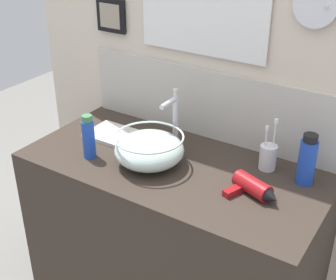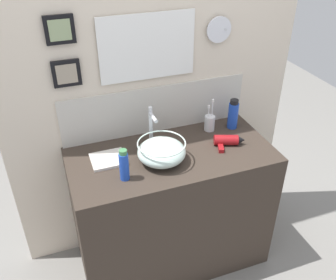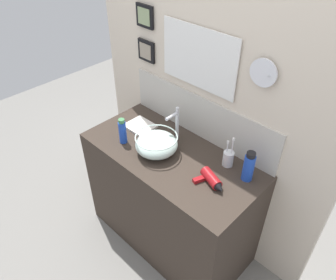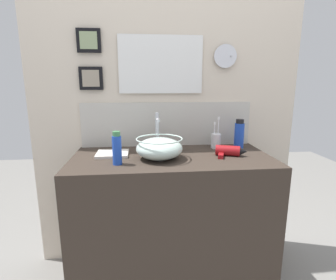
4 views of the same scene
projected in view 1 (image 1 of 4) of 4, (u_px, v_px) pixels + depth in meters
vanity_counter at (173, 249)px, 2.01m from camera, size 1.19×0.57×0.85m
back_panel at (215, 44)px, 1.86m from camera, size 1.83×0.09×2.50m
glass_bowl_sink at (149, 149)px, 1.78m from camera, size 0.27×0.27×0.12m
faucet at (174, 115)px, 1.88m from camera, size 0.02×0.11×0.25m
hair_drier at (254, 188)px, 1.61m from camera, size 0.20×0.14×0.06m
toothbrush_cup at (268, 157)px, 1.76m from camera, size 0.07×0.07×0.21m
shampoo_bottle at (89, 137)px, 1.82m from camera, size 0.05×0.05×0.18m
spray_bottle at (307, 160)px, 1.66m from camera, size 0.06×0.06×0.20m
hand_towel at (111, 134)px, 2.02m from camera, size 0.19×0.17×0.02m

